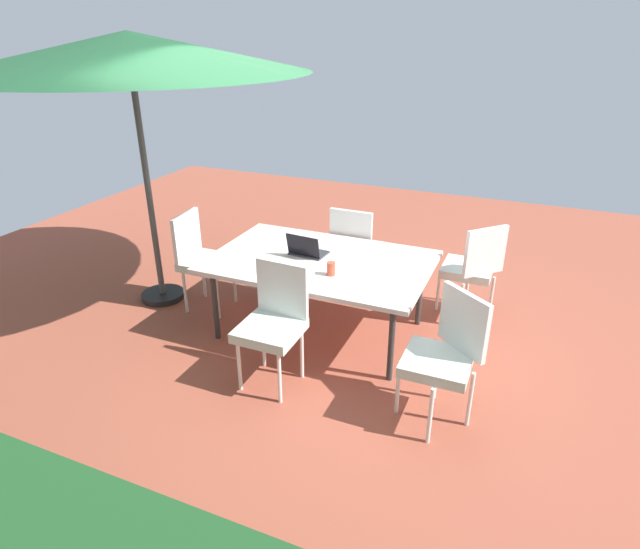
{
  "coord_description": "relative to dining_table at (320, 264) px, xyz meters",
  "views": [
    {
      "loc": [
        -1.69,
        3.98,
        2.61
      ],
      "look_at": [
        0.0,
        0.0,
        0.58
      ],
      "focal_mm": 29.86,
      "sensor_mm": 36.0,
      "label": 1
    }
  ],
  "objects": [
    {
      "name": "ground_plane",
      "position": [
        0.0,
        0.0,
        -0.7
      ],
      "size": [
        10.0,
        10.0,
        0.02
      ],
      "primitive_type": "cube",
      "color": "#9E4C38"
    },
    {
      "name": "dining_table",
      "position": [
        0.0,
        0.0,
        0.0
      ],
      "size": [
        1.93,
        1.27,
        0.73
      ],
      "color": "silver",
      "rests_on": "ground_plane"
    },
    {
      "name": "patio_umbrella",
      "position": [
        1.79,
        0.03,
        1.71
      ],
      "size": [
        3.21,
        3.21,
        2.58
      ],
      "color": "#4C4C4C",
      "rests_on": "ground_plane"
    },
    {
      "name": "chair_southwest",
      "position": [
        -1.23,
        -0.81,
        -0.13
      ],
      "size": [
        0.59,
        0.59,
        0.98
      ],
      "rotation": [
        0.0,
        0.0,
        0.81
      ],
      "color": "silver",
      "rests_on": "ground_plane"
    },
    {
      "name": "chair_south",
      "position": [
        -0.04,
        -0.84,
        -0.13
      ],
      "size": [
        0.46,
        0.46,
        0.98
      ],
      "rotation": [
        0.0,
        0.0,
        -0.01
      ],
      "color": "silver",
      "rests_on": "ground_plane"
    },
    {
      "name": "chair_north",
      "position": [
        0.03,
        0.84,
        -0.13
      ],
      "size": [
        0.46,
        0.47,
        0.98
      ],
      "rotation": [
        0.0,
        0.0,
        3.09
      ],
      "color": "silver",
      "rests_on": "ground_plane"
    },
    {
      "name": "chair_northwest",
      "position": [
        -1.27,
        0.78,
        -0.13
      ],
      "size": [
        0.58,
        0.58,
        0.98
      ],
      "rotation": [
        0.0,
        0.0,
        2.48
      ],
      "color": "silver",
      "rests_on": "ground_plane"
    },
    {
      "name": "chair_east",
      "position": [
        1.26,
        0.01,
        -0.13
      ],
      "size": [
        0.48,
        0.46,
        0.98
      ],
      "rotation": [
        0.0,
        0.0,
        4.79
      ],
      "color": "silver",
      "rests_on": "ground_plane"
    },
    {
      "name": "laptop",
      "position": [
        0.15,
        -0.05,
        0.09
      ],
      "size": [
        0.34,
        0.27,
        0.21
      ],
      "rotation": [
        0.0,
        0.0,
        -0.08
      ],
      "color": "#2D2D33",
      "rests_on": "dining_table"
    },
    {
      "name": "cup",
      "position": [
        -0.21,
        0.26,
        0.1
      ],
      "size": [
        0.07,
        0.07,
        0.11
      ],
      "primitive_type": "cylinder",
      "color": "#CC4C33",
      "rests_on": "dining_table"
    }
  ]
}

